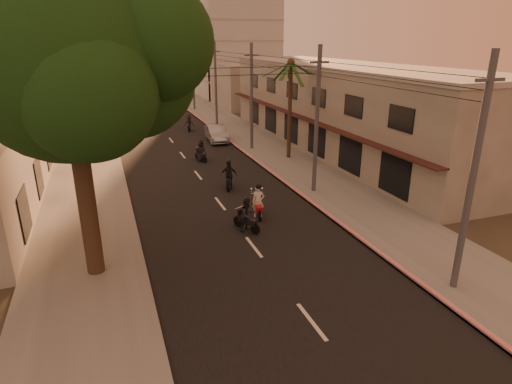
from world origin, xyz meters
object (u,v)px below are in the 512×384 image
Objects in this scene: scooter_mid_a at (247,215)px; parked_car at (216,133)px; scooter_red at (258,202)px; scooter_mid_b at (229,176)px; scooter_far_a at (201,152)px; scooter_far_c at (161,109)px; palm_tree at (291,68)px; scooter_far_b at (189,123)px; broadleaf_tree at (79,63)px.

scooter_mid_a reaches higher than parked_car.
scooter_red is 0.41× the size of parked_car.
scooter_mid_b is at bearing 56.92° from scooter_mid_a.
scooter_far_c reaches higher than scooter_far_a.
parked_car is at bearing 97.88° from scooter_mid_b.
palm_tree is 4.13× the size of scooter_far_c.
scooter_far_b reaches higher than parked_car.
parked_car is (2.79, 13.68, -0.13)m from scooter_mid_b.
scooter_mid_b reaches higher than scooter_far_a.
scooter_far_a is at bearing 63.59° from broadleaf_tree.
scooter_far_b is at bearing 71.60° from broadleaf_tree.
scooter_far_c is at bearing 109.86° from scooter_mid_b.
scooter_far_c reaches higher than parked_car.
broadleaf_tree is at bearing -87.29° from scooter_far_c.
scooter_mid_a reaches higher than scooter_far_b.
scooter_mid_a is at bearing -78.95° from scooter_mid_b.
scooter_red is at bearing -75.16° from scooter_far_c.
broadleaf_tree is at bearing -144.97° from scooter_red.
scooter_mid_a is at bearing -109.02° from scooter_far_a.
scooter_red is at bearing -76.69° from scooter_far_b.
palm_tree is 4.17× the size of scooter_mid_b.
parked_car is (10.69, 22.02, -7.71)m from broadleaf_tree.
scooter_mid_b is 19.35m from scooter_far_b.
broadleaf_tree is 6.54× the size of scooter_mid_a.
scooter_far_b is (1.51, 12.17, 0.02)m from scooter_far_a.
scooter_far_a is 0.99× the size of scooter_far_b.
palm_tree is at bearing 32.91° from scooter_mid_a.
scooter_mid_a is 26.02m from scooter_far_b.
broadleaf_tree is 39.37m from scooter_far_c.
broadleaf_tree is 18.91m from scooter_far_a.
broadleaf_tree is 30.13m from scooter_far_b.
parked_car is at bearing 64.11° from broadleaf_tree.
scooter_far_c is (7.67, 37.87, -7.58)m from broadleaf_tree.
broadleaf_tree is 6.80× the size of scooter_far_a.
palm_tree is 4.56× the size of scooter_far_b.
scooter_far_b is 0.38× the size of parked_car.
scooter_far_c is (-3.02, 15.84, 0.13)m from parked_car.
scooter_red is 1.93m from scooter_mid_a.
scooter_mid_b reaches higher than scooter_mid_a.
parked_car is at bearing 115.66° from palm_tree.
scooter_far_b is (1.11, 24.37, -0.03)m from scooter_red.
broadleaf_tree is at bearing 169.30° from scooter_mid_a.
broadleaf_tree is 25.67m from parked_car.
scooter_far_c is (-0.02, 22.39, 0.09)m from scooter_far_a.
scooter_far_c is at bearing 114.46° from scooter_far_b.
scooter_far_c reaches higher than scooter_red.
parked_car is at bearing 49.52° from scooter_far_a.
scooter_far_b is at bearing 67.08° from scooter_far_a.
parked_car is 2.40× the size of scooter_far_c.
scooter_mid_b is (-0.19, 5.07, 0.04)m from scooter_red.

